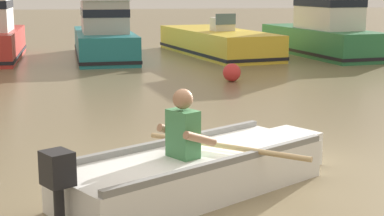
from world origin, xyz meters
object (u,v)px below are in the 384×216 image
(moored_boat_yellow, at_px, (217,43))
(moored_boat_green, at_px, (322,30))
(mooring_buoy, at_px, (232,72))
(rowboat_with_person, at_px, (198,170))
(moored_boat_teal, at_px, (104,36))

(moored_boat_yellow, xyz_separation_m, moored_boat_green, (3.44, -0.88, 0.47))
(mooring_buoy, bearing_deg, moored_boat_green, 49.47)
(rowboat_with_person, bearing_deg, moored_boat_teal, 93.47)
(moored_boat_teal, distance_m, moored_boat_yellow, 3.88)
(mooring_buoy, bearing_deg, moored_boat_yellow, 81.78)
(moored_boat_green, bearing_deg, moored_boat_teal, 176.85)
(rowboat_with_person, xyz_separation_m, moored_boat_teal, (-0.80, 13.13, 0.47))
(moored_boat_yellow, xyz_separation_m, mooring_buoy, (-0.85, -5.91, -0.18))
(rowboat_with_person, relative_size, moored_boat_teal, 0.60)
(moored_boat_teal, xyz_separation_m, moored_boat_yellow, (3.84, 0.48, -0.32))
(moored_boat_teal, bearing_deg, moored_boat_green, -3.15)
(rowboat_with_person, relative_size, mooring_buoy, 7.72)
(moored_boat_yellow, relative_size, mooring_buoy, 14.79)
(rowboat_with_person, height_order, mooring_buoy, rowboat_with_person)
(moored_boat_teal, bearing_deg, moored_boat_yellow, 7.10)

